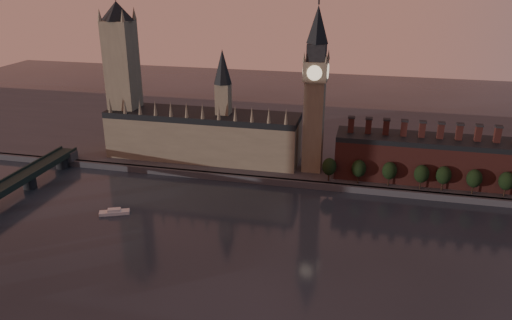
{
  "coord_description": "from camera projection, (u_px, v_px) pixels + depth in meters",
  "views": [
    {
      "loc": [
        42.59,
        -188.63,
        125.44
      ],
      "look_at": [
        -14.15,
        55.0,
        29.06
      ],
      "focal_mm": 35.0,
      "sensor_mm": 36.0,
      "label": 1
    }
  ],
  "objects": [
    {
      "name": "embankment_tree_4",
      "position": [
        444.0,
        175.0,
        288.56
      ],
      "size": [
        8.6,
        8.6,
        14.88
      ],
      "color": "black",
      "rests_on": "north_bank"
    },
    {
      "name": "big_ben",
      "position": [
        315.0,
        89.0,
        302.97
      ],
      "size": [
        15.0,
        15.0,
        107.0
      ],
      "color": "#7E7159",
      "rests_on": "north_bank"
    },
    {
      "name": "river_boat",
      "position": [
        114.0,
        212.0,
        271.77
      ],
      "size": [
        16.55,
        10.51,
        3.21
      ],
      "rotation": [
        0.0,
        0.0,
        0.4
      ],
      "color": "silver",
      "rests_on": "ground"
    },
    {
      "name": "embankment_tree_2",
      "position": [
        390.0,
        171.0,
        294.97
      ],
      "size": [
        8.6,
        8.6,
        14.88
      ],
      "color": "black",
      "rests_on": "north_bank"
    },
    {
      "name": "embankment_tree_1",
      "position": [
        359.0,
        169.0,
        298.21
      ],
      "size": [
        8.6,
        8.6,
        14.88
      ],
      "color": "black",
      "rests_on": "north_bank"
    },
    {
      "name": "palace_of_westminster",
      "position": [
        204.0,
        133.0,
        335.84
      ],
      "size": [
        130.0,
        30.3,
        74.0
      ],
      "color": "#7E7159",
      "rests_on": "north_bank"
    },
    {
      "name": "embankment_tree_6",
      "position": [
        507.0,
        181.0,
        280.67
      ],
      "size": [
        8.6,
        8.6,
        14.88
      ],
      "color": "black",
      "rests_on": "north_bank"
    },
    {
      "name": "victoria_tower",
      "position": [
        123.0,
        74.0,
        334.21
      ],
      "size": [
        24.0,
        24.0,
        108.0
      ],
      "color": "#7E7159",
      "rests_on": "north_bank"
    },
    {
      "name": "embankment_tree_3",
      "position": [
        422.0,
        174.0,
        290.44
      ],
      "size": [
        8.6,
        8.6,
        14.88
      ],
      "color": "black",
      "rests_on": "north_bank"
    },
    {
      "name": "embankment_tree_5",
      "position": [
        474.0,
        178.0,
        284.08
      ],
      "size": [
        8.6,
        8.6,
        14.88
      ],
      "color": "black",
      "rests_on": "north_bank"
    },
    {
      "name": "ground",
      "position": [
        259.0,
        265.0,
        225.55
      ],
      "size": [
        900.0,
        900.0,
        0.0
      ],
      "primitive_type": "plane",
      "color": "black",
      "rests_on": "ground"
    },
    {
      "name": "chimney_block",
      "position": [
        428.0,
        158.0,
        302.18
      ],
      "size": [
        110.0,
        25.0,
        37.0
      ],
      "color": "#5E2924",
      "rests_on": "north_bank"
    },
    {
      "name": "north_bank",
      "position": [
        310.0,
        139.0,
        386.64
      ],
      "size": [
        900.0,
        182.0,
        4.0
      ],
      "color": "#424246",
      "rests_on": "ground"
    },
    {
      "name": "embankment_tree_0",
      "position": [
        329.0,
        167.0,
        301.0
      ],
      "size": [
        8.6,
        8.6,
        14.88
      ],
      "color": "black",
      "rests_on": "north_bank"
    }
  ]
}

